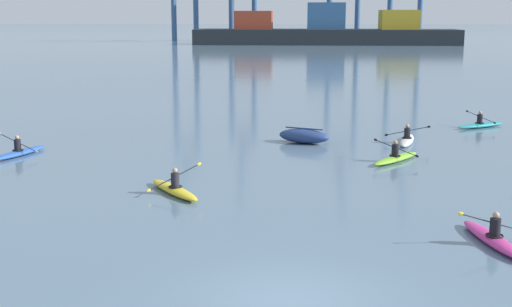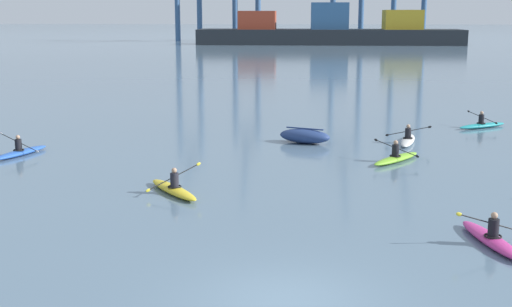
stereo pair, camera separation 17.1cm
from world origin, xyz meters
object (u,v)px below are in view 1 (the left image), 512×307
(container_barge, at_px, (326,31))
(kayak_lime, at_px, (396,158))
(capsized_dinghy, at_px, (304,136))
(kayak_magenta, at_px, (493,238))
(kayak_yellow, at_px, (174,189))
(kayak_blue, at_px, (19,152))
(kayak_white, at_px, (407,139))
(kayak_teal, at_px, (481,125))

(container_barge, xyz_separation_m, kayak_lime, (-1.13, -114.30, -2.49))
(capsized_dinghy, relative_size, kayak_lime, 0.93)
(kayak_magenta, distance_m, kayak_yellow, 10.92)
(kayak_lime, xyz_separation_m, kayak_blue, (-16.78, 0.12, 0.00))
(container_barge, distance_m, kayak_yellow, 120.63)
(container_barge, distance_m, kayak_lime, 114.33)
(container_barge, bearing_deg, kayak_white, -89.99)
(kayak_teal, distance_m, kayak_yellow, 21.08)
(kayak_white, height_order, kayak_blue, kayak_blue)
(kayak_yellow, xyz_separation_m, kayak_lime, (8.61, 5.91, 0.00))
(kayak_magenta, relative_size, kayak_lime, 1.13)
(container_barge, distance_m, kayak_magenta, 125.00)
(kayak_teal, xyz_separation_m, kayak_yellow, (-14.59, -15.21, 0.00))
(kayak_yellow, height_order, kayak_blue, kayak_yellow)
(kayak_teal, bearing_deg, kayak_lime, -122.73)
(kayak_teal, bearing_deg, kayak_yellow, -133.81)
(kayak_yellow, xyz_separation_m, kayak_white, (9.76, 10.30, 0.00))
(capsized_dinghy, bearing_deg, kayak_white, 4.09)
(kayak_lime, relative_size, kayak_blue, 0.89)
(kayak_yellow, xyz_separation_m, kayak_blue, (-8.16, 6.03, 0.00))
(container_barge, relative_size, kayak_lime, 17.83)
(capsized_dinghy, relative_size, kayak_magenta, 0.82)
(kayak_blue, bearing_deg, kayak_white, 13.41)
(kayak_white, bearing_deg, kayak_yellow, -133.46)
(kayak_teal, relative_size, kayak_yellow, 1.03)
(kayak_lime, bearing_deg, kayak_yellow, -145.55)
(kayak_magenta, xyz_separation_m, kayak_lime, (-1.22, 10.67, -0.00))
(container_barge, bearing_deg, kayak_magenta, -89.96)
(kayak_teal, height_order, kayak_lime, same)
(kayak_teal, height_order, kayak_yellow, kayak_yellow)
(kayak_white, bearing_deg, container_barge, 90.01)
(kayak_magenta, bearing_deg, kayak_blue, 149.04)
(kayak_teal, height_order, kayak_white, same)
(kayak_magenta, bearing_deg, kayak_yellow, 154.14)
(kayak_yellow, relative_size, kayak_blue, 0.91)
(capsized_dinghy, bearing_deg, kayak_yellow, -115.12)
(kayak_yellow, bearing_deg, kayak_white, 46.54)
(kayak_blue, bearing_deg, capsized_dinghy, 16.95)
(kayak_magenta, xyz_separation_m, kayak_yellow, (-9.83, 4.77, -0.00))
(kayak_yellow, height_order, kayak_white, kayak_yellow)
(capsized_dinghy, height_order, kayak_blue, kayak_blue)
(kayak_magenta, relative_size, kayak_blue, 1.01)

